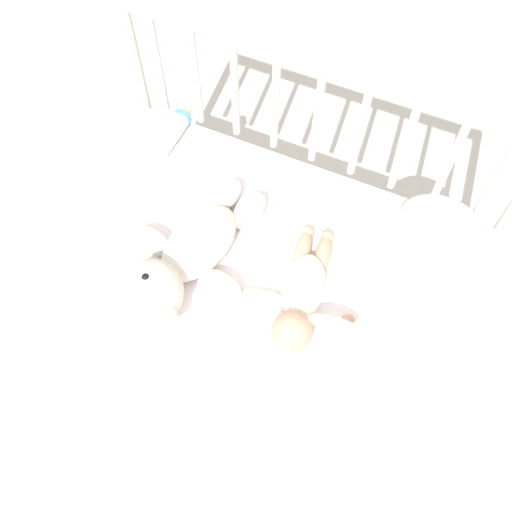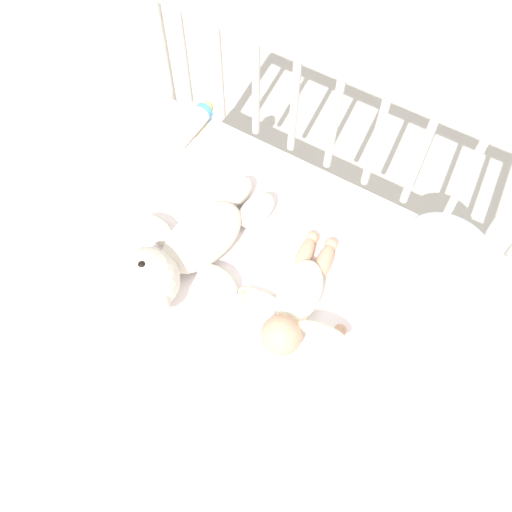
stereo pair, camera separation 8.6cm
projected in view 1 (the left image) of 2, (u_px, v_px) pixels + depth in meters
ground_plane at (257, 336)px, 1.91m from camera, size 12.00×12.00×0.00m
crib_mattress at (257, 305)px, 1.69m from camera, size 1.14×0.72×0.50m
crib_rail at (315, 133)px, 1.55m from camera, size 1.14×0.04×0.88m
blanket at (242, 268)px, 1.46m from camera, size 0.82×0.59×0.01m
teddy_bear at (182, 261)px, 1.41m from camera, size 0.34×0.49×0.16m
baby at (301, 296)px, 1.39m from camera, size 0.30×0.36×0.10m
baby_bottle at (174, 130)px, 1.66m from camera, size 0.06×0.18×0.06m
small_pillow at (441, 223)px, 1.50m from camera, size 0.22×0.18×0.06m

